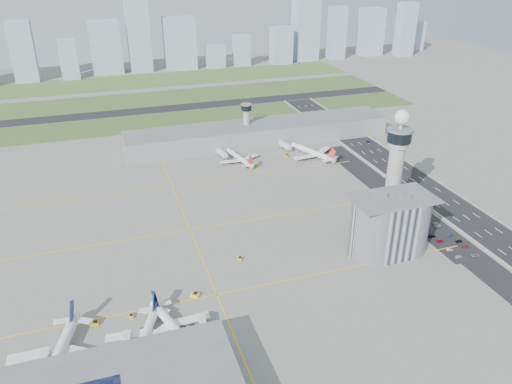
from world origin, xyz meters
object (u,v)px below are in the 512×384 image
object	(u,v)px
jet_bridge_far_0	(218,151)
car_lot_5	(418,224)
secondary_tower	(246,120)
car_lot_6	(475,255)
car_lot_2	(440,241)
airplane_near_a	(56,351)
car_hw_4	(320,121)
airplane_near_c	(174,324)
tug_5	(287,155)
jet_bridge_near_2	(204,343)
car_lot_7	(465,246)
jet_bridge_near_0	(39,381)
car_lot_11	(436,223)
car_lot_9	(449,235)
tug_1	(131,316)
airplane_far_b	(313,149)
jet_bridge_far_1	(280,144)
car_lot_10	(438,226)
jet_bridge_near_1	(125,361)
tug_2	(195,294)
tug_0	(95,323)
control_tower	(396,162)
car_hw_1	(417,183)
car_hw_2	(368,142)
tug_4	(256,164)
admin_building	(389,225)
tug_3	(240,258)
airplane_far_a	(239,155)
car_lot_0	(458,257)
car_lot_3	(432,236)
car_lot_4	(426,230)
car_lot_8	(459,241)

from	to	relation	value
jet_bridge_far_0	car_lot_5	xyz separation A→B (m)	(81.46, -136.42, -2.23)
secondary_tower	car_lot_6	xyz separation A→B (m)	(62.13, -190.85, -18.14)
car_lot_2	car_lot_6	size ratio (longest dim) A/B	0.87
airplane_near_a	car_hw_4	xyz separation A→B (m)	(215.23, 232.17, -5.85)
airplane_near_c	tug_5	bearing A→B (deg)	127.30
airplane_near_c	jet_bridge_near_2	xyz separation A→B (m)	(9.32, -11.53, -2.53)
car_lot_7	jet_bridge_near_0	bearing A→B (deg)	105.94
car_lot_11	car_lot_9	bearing A→B (deg)	175.39
tug_1	car_lot_6	xyz separation A→B (m)	(170.38, -7.49, -0.13)
airplane_far_b	jet_bridge_far_0	bearing A→B (deg)	47.10
jet_bridge_near_2	tug_1	bearing A→B (deg)	52.42
jet_bridge_far_1	tug_5	xyz separation A→B (m)	(-2.19, -19.09, -1.82)
car_lot_10	jet_bridge_near_1	bearing A→B (deg)	97.87
airplane_near_c	car_lot_5	bearing A→B (deg)	89.10
airplane_near_c	tug_2	size ratio (longest dim) A/B	10.69
tug_0	control_tower	bearing A→B (deg)	-60.49
car_hw_1	car_hw_2	distance (m)	78.24
secondary_tower	jet_bridge_near_2	size ratio (longest dim) A/B	2.28
airplane_far_b	tug_4	xyz separation A→B (m)	(-45.23, -2.86, -4.99)
airplane_near_c	car_lot_10	distance (m)	159.98
jet_bridge_far_1	car_hw_1	distance (m)	109.31
secondary_tower	admin_building	distance (m)	173.43
car_lot_2	tug_1	bearing A→B (deg)	102.62
airplane_near_c	car_lot_7	bearing A→B (deg)	78.27
control_tower	jet_bridge_far_1	world-z (taller)	control_tower
tug_3	car_lot_7	size ratio (longest dim) A/B	0.75
jet_bridge_far_0	car_hw_2	xyz separation A→B (m)	(120.60, -11.82, -2.26)
control_tower	car_lot_6	xyz separation A→B (m)	(20.13, -48.85, -34.38)
car_lot_11	airplane_far_a	bearing A→B (deg)	33.31
airplane_far_a	car_lot_7	distance (m)	167.41
airplane_far_b	car_lot_2	world-z (taller)	airplane_far_b
car_lot_0	car_lot_10	distance (m)	31.04
secondary_tower	car_lot_3	distance (m)	177.13
airplane_near_a	tug_5	bearing A→B (deg)	153.01
control_tower	airplane_near_a	xyz separation A→B (m)	(-178.75, -59.58, -28.65)
airplane_near_c	airplane_far_b	distance (m)	203.63
car_lot_3	car_lot_5	world-z (taller)	car_lot_3
car_lot_4	car_lot_8	size ratio (longest dim) A/B	1.03
car_lot_4	car_lot_6	xyz separation A→B (m)	(8.58, -29.15, -0.00)
secondary_tower	car_lot_7	bearing A→B (deg)	-70.90
tug_3	car_lot_8	xyz separation A→B (m)	(115.10, -20.66, -0.19)
jet_bridge_far_0	car_hw_2	bearing A→B (deg)	74.40
car_lot_5	jet_bridge_far_1	bearing A→B (deg)	22.28
jet_bridge_far_0	jet_bridge_near_0	bearing A→B (deg)	-40.79
tug_0	airplane_near_c	bearing A→B (deg)	-102.55
airplane_far_b	tug_1	xyz separation A→B (m)	(-146.16, -140.43, -5.25)
tug_1	tug_5	xyz separation A→B (m)	(128.07, 146.26, 0.24)
car_lot_10	car_hw_4	xyz separation A→B (m)	(15.92, 190.26, -0.05)
admin_building	car_hw_1	bearing A→B (deg)	45.83
control_tower	car_lot_2	size ratio (longest dim) A/B	15.65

